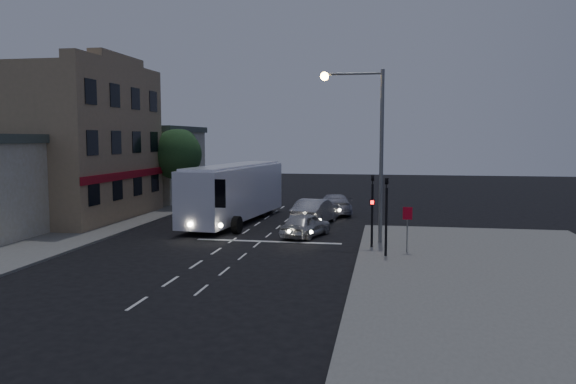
% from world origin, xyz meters
% --- Properties ---
extents(ground, '(120.00, 120.00, 0.00)m').
position_xyz_m(ground, '(0.00, 0.00, 0.00)').
color(ground, black).
extents(sidewalk_near, '(12.00, 24.00, 0.12)m').
position_xyz_m(sidewalk_near, '(13.00, -4.00, 0.06)').
color(sidewalk_near, slate).
rests_on(sidewalk_near, ground).
extents(sidewalk_far, '(12.00, 50.00, 0.12)m').
position_xyz_m(sidewalk_far, '(-13.00, 8.00, 0.06)').
color(sidewalk_far, slate).
rests_on(sidewalk_far, ground).
extents(road_markings, '(8.00, 30.55, 0.01)m').
position_xyz_m(road_markings, '(1.29, 3.31, 0.00)').
color(road_markings, silver).
rests_on(road_markings, ground).
extents(tour_bus, '(4.00, 12.80, 3.86)m').
position_xyz_m(tour_bus, '(-1.63, 8.52, 2.09)').
color(tour_bus, white).
rests_on(tour_bus, ground).
extents(car_suv, '(2.79, 4.36, 1.38)m').
position_xyz_m(car_suv, '(3.80, 3.80, 0.69)').
color(car_suv, '#BBBBBB').
rests_on(car_suv, ground).
extents(car_sedan_a, '(2.74, 5.29, 1.66)m').
position_xyz_m(car_sedan_a, '(3.74, 8.76, 0.83)').
color(car_sedan_a, '#B1B1B6').
rests_on(car_sedan_a, ground).
extents(car_sedan_b, '(3.18, 5.47, 1.49)m').
position_xyz_m(car_sedan_b, '(4.52, 13.76, 0.74)').
color(car_sedan_b, '#A3A3B0').
rests_on(car_sedan_b, ground).
extents(traffic_signal_main, '(0.25, 0.35, 4.10)m').
position_xyz_m(traffic_signal_main, '(7.60, 0.78, 2.42)').
color(traffic_signal_main, black).
rests_on(traffic_signal_main, sidewalk_near).
extents(traffic_signal_side, '(0.18, 0.15, 4.10)m').
position_xyz_m(traffic_signal_side, '(8.30, -1.20, 2.42)').
color(traffic_signal_side, black).
rests_on(traffic_signal_side, sidewalk_near).
extents(regulatory_sign, '(0.45, 0.12, 2.20)m').
position_xyz_m(regulatory_sign, '(9.30, -0.24, 1.60)').
color(regulatory_sign, slate).
rests_on(regulatory_sign, sidewalk_near).
extents(streetlight, '(3.32, 0.44, 9.00)m').
position_xyz_m(streetlight, '(7.34, 2.20, 5.73)').
color(streetlight, slate).
rests_on(streetlight, sidewalk_near).
extents(main_building, '(10.12, 12.00, 11.00)m').
position_xyz_m(main_building, '(-13.96, 8.00, 5.16)').
color(main_building, '#9F8566').
rests_on(main_building, sidewalk_far).
extents(low_building_north, '(9.40, 9.40, 6.50)m').
position_xyz_m(low_building_north, '(-13.50, 20.00, 3.39)').
color(low_building_north, '#A7A287').
rests_on(low_building_north, sidewalk_far).
extents(street_tree, '(4.00, 4.00, 6.20)m').
position_xyz_m(street_tree, '(-8.21, 15.02, 4.50)').
color(street_tree, black).
rests_on(street_tree, sidewalk_far).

